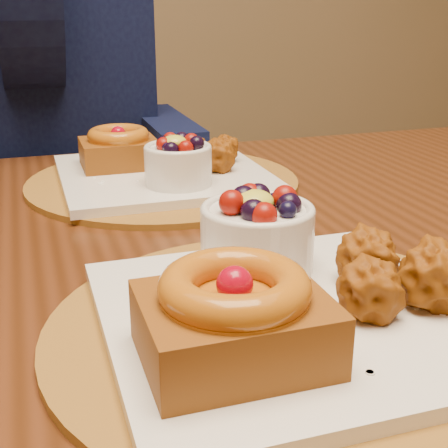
{
  "coord_description": "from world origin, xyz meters",
  "views": [
    {
      "loc": [
        -0.14,
        -0.5,
        1.0
      ],
      "look_at": [
        0.0,
        -0.05,
        0.83
      ],
      "focal_mm": 50.0,
      "sensor_mm": 36.0,
      "label": 1
    }
  ],
  "objects": [
    {
      "name": "place_setting_far",
      "position": [
        0.04,
        0.33,
        0.78
      ],
      "size": [
        0.38,
        0.38,
        0.09
      ],
      "color": "brown",
      "rests_on": "dining_table"
    },
    {
      "name": "diner",
      "position": [
        -0.12,
        0.7,
        0.89
      ],
      "size": [
        0.51,
        0.49,
        0.83
      ],
      "rotation": [
        0.0,
        0.0,
        0.35
      ],
      "color": "black",
      "rests_on": "ground"
    },
    {
      "name": "chair_far",
      "position": [
        -0.14,
        0.82,
        0.56
      ],
      "size": [
        0.51,
        0.51,
        1.0
      ],
      "rotation": [
        0.0,
        0.0,
        0.04
      ],
      "color": "black",
      "rests_on": "ground"
    },
    {
      "name": "place_setting_near",
      "position": [
        0.03,
        -0.1,
        0.78
      ],
      "size": [
        0.38,
        0.38,
        0.09
      ],
      "color": "brown",
      "rests_on": "dining_table"
    },
    {
      "name": "dining_table",
      "position": [
        0.04,
        0.12,
        0.68
      ],
      "size": [
        1.6,
        0.9,
        0.76
      ],
      "color": "#381A0A",
      "rests_on": "ground"
    }
  ]
}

